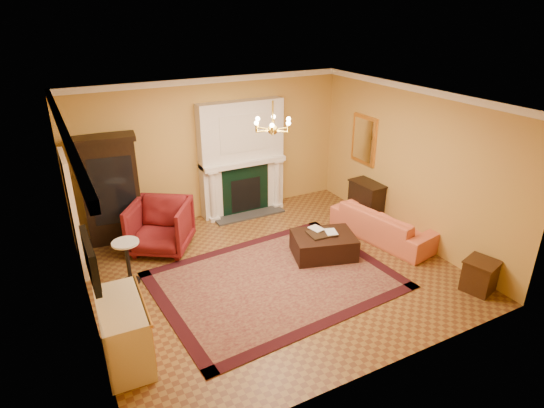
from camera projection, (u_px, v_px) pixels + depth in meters
floor at (273, 271)px, 8.08m from camera, size 6.00×5.50×0.02m
ceiling at (273, 100)px, 6.86m from camera, size 6.00×5.50×0.02m
wall_back at (213, 149)px, 9.70m from camera, size 6.00×0.02×3.00m
wall_front at (384, 273)px, 5.23m from camera, size 6.00×0.02×3.00m
wall_left at (78, 231)px, 6.19m from camera, size 0.02×5.50×3.00m
wall_right at (411, 165)px, 8.75m from camera, size 0.02×5.50×3.00m
fireplace at (242, 161)px, 9.93m from camera, size 1.90×0.70×2.50m
crown_molding at (246, 94)px, 7.66m from camera, size 6.00×5.50×0.12m
doorway at (74, 214)px, 7.77m from camera, size 0.08×1.05×2.10m
tv_panel at (90, 260)px, 5.79m from camera, size 0.09×0.95×0.58m
gilt_mirror at (364, 140)px, 9.80m from camera, size 0.06×0.76×1.05m
chandelier at (273, 126)px, 7.02m from camera, size 0.63×0.55×0.53m
oriental_rug at (275, 280)px, 7.77m from camera, size 4.10×3.19×0.02m
china_cabinet at (112, 192)px, 8.74m from camera, size 1.07×0.59×2.04m
wingback_armchair at (160, 224)px, 8.55m from camera, size 1.42×1.40×1.08m
pedestal_table at (128, 259)px, 7.52m from camera, size 0.44×0.44×0.79m
commode at (124, 332)px, 5.90m from camera, size 0.60×1.19×0.87m
coral_sofa at (384, 219)px, 9.02m from camera, size 1.03×2.25×0.85m
end_table at (480, 276)px, 7.42m from camera, size 0.55×0.55×0.52m
console_table at (366, 202)px, 9.83m from camera, size 0.47×0.76×0.82m
leather_ottoman at (323, 245)px, 8.46m from camera, size 1.31×1.10×0.42m
ottoman_tray at (322, 233)px, 8.40m from camera, size 0.52×0.41×0.03m
book_a at (313, 224)px, 8.40m from camera, size 0.21×0.06×0.28m
book_b at (326, 226)px, 8.32m from camera, size 0.20×0.08×0.28m
topiary_left at (217, 154)px, 9.53m from camera, size 0.15×0.15×0.41m
topiary_right at (272, 146)px, 10.10m from camera, size 0.15×0.15×0.39m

